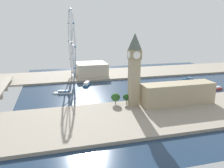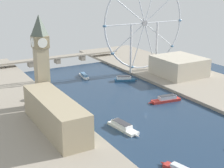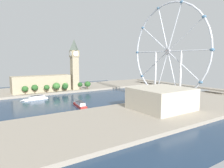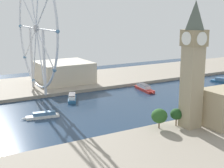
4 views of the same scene
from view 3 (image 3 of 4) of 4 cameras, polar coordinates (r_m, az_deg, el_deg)
ground_plane at (r=257.77m, az=-15.04°, el=-5.04°), size 372.61×372.61×0.00m
riverbank_left at (r=353.69m, az=-20.29°, el=-1.74°), size 90.00×520.00×3.00m
riverbank_right at (r=167.35m, az=-3.72°, el=-10.88°), size 90.00×520.00×3.00m
clock_tower at (r=338.71m, az=-10.27°, el=5.52°), size 13.27×13.27×79.78m
parliament_block at (r=332.16m, az=-18.74°, el=0.13°), size 22.00×84.85×24.06m
tree_row_embankment at (r=324.41m, az=-14.13°, el=-0.57°), size 13.00×105.44×13.89m
ferris_wheel at (r=250.70m, az=15.07°, el=8.49°), size 112.55×3.20×112.86m
riverside_hall at (r=210.96m, az=13.40°, el=-3.89°), size 49.03×52.92×21.20m
river_bridge at (r=377.81m, az=16.62°, el=-0.19°), size 184.61×12.03×9.28m
tour_boat_1 at (r=284.53m, az=-20.17°, el=-3.65°), size 11.48×35.00×5.43m
tour_boat_3 at (r=270.49m, az=6.23°, el=-3.72°), size 26.08×15.38×6.04m
tour_boat_4 at (r=319.66m, az=7.61°, el=-2.18°), size 9.02×28.09×4.56m
tour_boat_5 at (r=231.96m, az=-8.77°, el=-5.60°), size 33.99×10.95×6.14m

